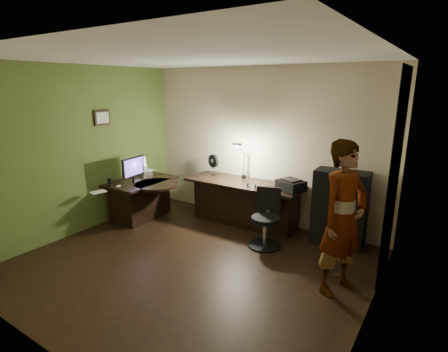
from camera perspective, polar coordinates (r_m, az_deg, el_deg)
The scene contains 27 objects.
floor at distance 4.97m, azimuth -5.39°, elevation -14.16°, with size 4.50×4.00×0.01m, color black.
ceiling at distance 4.37m, azimuth -6.28°, elevation 18.80°, with size 4.50×4.00×0.01m, color silver.
wall_back at distance 6.13m, azimuth 6.12°, elevation 4.86°, with size 4.50×0.01×2.70m, color #BBB08B.
wall_front at distance 3.25m, azimuth -28.78°, elevation -5.78°, with size 4.50×0.01×2.70m, color #BBB08B.
wall_left at distance 6.13m, azimuth -22.45°, elevation 3.83°, with size 0.01×4.00×2.70m, color #BBB08B.
wall_right at distance 3.56m, azimuth 23.74°, elevation -3.50°, with size 0.01×4.00×2.70m, color #BBB08B.
green_wall_overlay at distance 6.12m, azimuth -22.37°, elevation 3.82°, with size 0.00×4.00×2.70m, color #51692B.
arched_doorway at distance 4.68m, azimuth 26.02°, elevation -0.26°, with size 0.01×0.90×2.60m, color black.
french_door at distance 3.16m, azimuth 21.02°, elevation -11.33°, with size 0.02×0.92×2.10m, color white.
framed_picture at distance 6.30m, azimuth -19.32°, elevation 8.98°, with size 0.04×0.30×0.25m, color black.
desk_left at distance 6.57m, azimuth -13.22°, elevation -3.71°, with size 0.76×1.24×0.71m, color black.
desk_right at distance 6.11m, azimuth 3.15°, elevation -4.47°, with size 2.05×0.72×0.77m, color black.
cabinet at distance 5.57m, azimuth 18.35°, elevation -5.02°, with size 0.77×0.39×1.16m, color black.
laptop_stand at distance 6.88m, azimuth -12.99°, elevation 0.55°, with size 0.26×0.21×0.11m, color silver.
laptop at distance 6.82m, azimuth -12.84°, elevation 1.90°, with size 0.33×0.31×0.23m, color silver.
monitor at distance 6.29m, azimuth -14.64°, elevation 0.26°, with size 0.11×0.53×0.35m, color black.
mouse at distance 6.20m, azimuth -16.89°, elevation -1.60°, with size 0.06×0.10×0.04m, color silver.
phone at distance 6.66m, azimuth -10.37°, elevation -0.21°, with size 0.06×0.12×0.01m, color black.
pen at distance 6.31m, azimuth -12.79°, elevation -1.17°, with size 0.01×0.14×0.01m, color black.
speaker at distance 6.20m, azimuth -18.20°, elevation -1.10°, with size 0.06×0.06×0.16m, color black.
notepad at distance 6.02m, azimuth -19.82°, elevation -2.45°, with size 0.17×0.23×0.01m, color silver.
desk_fan at distance 6.43m, azimuth -1.68°, elevation 1.91°, with size 0.24×0.13×0.38m, color black.
headphones at distance 5.67m, azimuth 4.53°, elevation -1.40°, with size 0.18×0.08×0.09m, color navy.
printer at distance 5.57m, azimuth 10.86°, elevation -1.41°, with size 0.40×0.31×0.18m, color black.
desk_lamp at distance 6.13m, azimuth 3.29°, elevation 2.85°, with size 0.17×0.32×0.71m, color black.
office_chair at distance 5.29m, azimuth 6.78°, elevation -6.97°, with size 0.50×0.50×0.89m, color black.
person at distance 4.23m, azimuth 18.86°, elevation -6.61°, with size 0.65×0.43×1.81m, color #D8A88C.
Camera 1 is at (2.76, -3.37, 2.38)m, focal length 28.00 mm.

